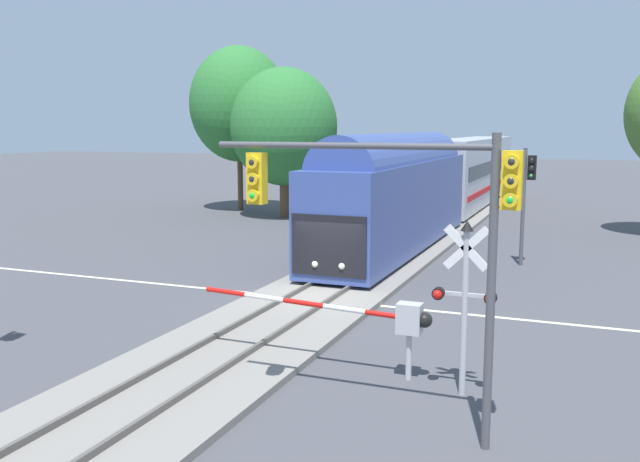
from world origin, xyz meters
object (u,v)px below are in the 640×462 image
object	(u,v)px
crossing_gate_near	(382,317)
pine_left_background	(239,104)
traffic_signal_far_side	(528,187)
commuter_train	(442,177)
crossing_signal_mast	(465,290)
oak_behind_train	(284,127)
traffic_signal_near_right	(404,208)

from	to	relation	value
crossing_gate_near	pine_left_background	world-z (taller)	pine_left_background
pine_left_background	traffic_signal_far_side	bearing A→B (deg)	-32.47
commuter_train	crossing_signal_mast	world-z (taller)	commuter_train
crossing_gate_near	pine_left_background	distance (m)	33.79
traffic_signal_far_side	oak_behind_train	size ratio (longest dim) A/B	0.52
traffic_signal_near_right	pine_left_background	world-z (taller)	pine_left_background
traffic_signal_far_side	traffic_signal_near_right	world-z (taller)	traffic_signal_near_right
crossing_signal_mast	pine_left_background	size ratio (longest dim) A/B	0.34
crossing_gate_near	pine_left_background	size ratio (longest dim) A/B	0.52
oak_behind_train	pine_left_background	bearing A→B (deg)	151.21
crossing_gate_near	traffic_signal_near_right	xyz separation A→B (m)	(1.24, -2.87, 2.90)
crossing_signal_mast	traffic_signal_near_right	xyz separation A→B (m)	(-0.72, -2.39, 1.98)
pine_left_background	commuter_train	bearing A→B (deg)	-7.13
commuter_train	pine_left_background	world-z (taller)	pine_left_background
commuter_train	pine_left_background	xyz separation A→B (m)	(-14.48, 1.81, 4.50)
traffic_signal_near_right	pine_left_background	size ratio (longest dim) A/B	0.52
crossing_signal_mast	oak_behind_train	distance (m)	30.41
traffic_signal_far_side	pine_left_background	distance (m)	24.46
traffic_signal_far_side	traffic_signal_near_right	xyz separation A→B (m)	(-0.59, -17.55, 1.03)
traffic_signal_far_side	crossing_gate_near	bearing A→B (deg)	-97.09
commuter_train	crossing_gate_near	bearing A→B (deg)	-81.08
crossing_gate_near	crossing_signal_mast	xyz separation A→B (m)	(1.96, -0.49, 0.92)
commuter_train	traffic_signal_far_side	bearing A→B (deg)	-62.20
commuter_train	crossing_signal_mast	bearing A→B (deg)	-77.13
commuter_train	crossing_gate_near	world-z (taller)	commuter_train
crossing_gate_near	traffic_signal_near_right	world-z (taller)	traffic_signal_near_right
crossing_signal_mast	traffic_signal_near_right	distance (m)	3.19
traffic_signal_near_right	traffic_signal_far_side	bearing A→B (deg)	88.08
traffic_signal_far_side	traffic_signal_near_right	distance (m)	17.59
commuter_train	crossing_gate_near	xyz separation A→B (m)	(4.05, -25.82, -1.37)
pine_left_background	oak_behind_train	distance (m)	5.36
crossing_signal_mast	oak_behind_train	xyz separation A→B (m)	(-15.99, 25.64, 3.41)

